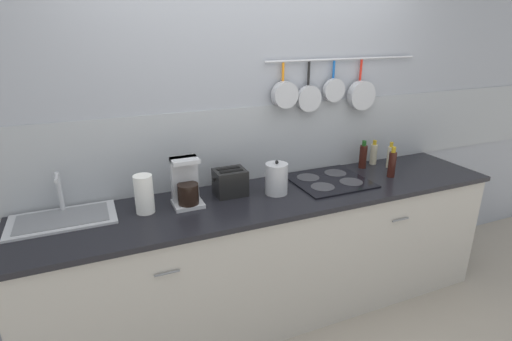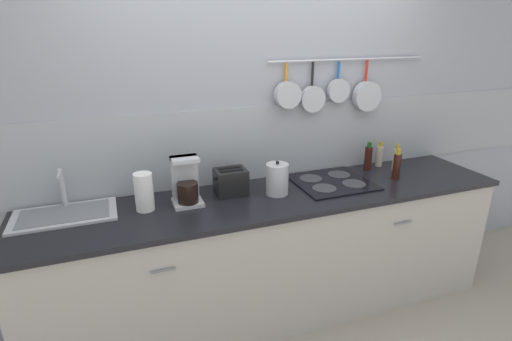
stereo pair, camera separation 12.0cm
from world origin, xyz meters
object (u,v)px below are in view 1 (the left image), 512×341
Objects in this scene: bottle_olive_oil at (390,156)px; paper_towel_roll at (144,194)px; bottle_vinegar at (392,164)px; kettle at (276,179)px; bottle_sesame_oil at (363,156)px; coffee_maker at (186,186)px; bottle_hot_sauce at (374,154)px; toaster at (230,182)px.

paper_towel_roll is at bearing -178.08° from bottle_olive_oil.
paper_towel_roll is at bearing 176.59° from bottle_vinegar.
bottle_sesame_oil is at bearing 12.98° from kettle.
bottle_sesame_oil reaches higher than bottle_olive_oil.
coffee_maker is 1.38× the size of bottle_sesame_oil.
coffee_maker is at bearing 175.59° from bottle_vinegar.
coffee_maker reaches higher than bottle_hot_sauce.
bottle_sesame_oil is (1.16, 0.09, 0.01)m from toaster.
bottle_vinegar is at bearing -4.41° from coffee_maker.
kettle is at bearing -166.55° from bottle_hot_sauce.
bottle_olive_oil is (1.67, 0.05, -0.03)m from coffee_maker.
coffee_maker is 1.31× the size of kettle.
bottle_vinegar is (1.80, -0.11, -0.02)m from paper_towel_roll.
bottle_olive_oil is (0.13, 0.17, -0.01)m from bottle_vinegar.
coffee_maker is at bearing -171.92° from toaster.
bottle_vinegar is (1.23, -0.16, 0.02)m from toaster.
bottle_sesame_oil reaches higher than toaster.
paper_towel_roll is 0.26m from coffee_maker.
bottle_hot_sauce reaches higher than toaster.
coffee_maker reaches higher than toaster.
bottle_olive_oil is (0.20, -0.08, -0.01)m from bottle_sesame_oil.
coffee_maker is 1.32× the size of bottle_vinegar.
coffee_maker is at bearing -178.17° from bottle_olive_oil.
bottle_vinegar reaches higher than bottle_sesame_oil.
kettle is (0.29, -0.11, 0.02)m from toaster.
bottle_vinegar is 0.30m from bottle_hot_sauce.
kettle is (0.60, -0.06, -0.02)m from coffee_maker.
coffee_maker reaches higher than bottle_vinegar.
bottle_hot_sauce is (1.86, 0.19, -0.03)m from paper_towel_roll.
bottle_hot_sauce is at bearing 117.77° from bottle_olive_oil.
paper_towel_roll is 1.02× the size of bottle_vinegar.
coffee_maker is 0.60m from kettle.
bottle_vinegar is (0.93, -0.05, -0.00)m from kettle.
toaster is 1.30m from bottle_hot_sauce.
bottle_sesame_oil is at bearing -163.63° from bottle_hot_sauce.
bottle_olive_oil is (0.06, -0.12, 0.00)m from bottle_hot_sauce.
paper_towel_roll is 0.57m from toaster.
paper_towel_roll is 1.80m from bottle_vinegar.
kettle reaches higher than bottle_sesame_oil.
kettle is at bearing -173.71° from bottle_olive_oil.
toaster is 1.00× the size of bottle_sesame_oil.
bottle_hot_sauce is (1.00, 0.24, -0.02)m from kettle.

